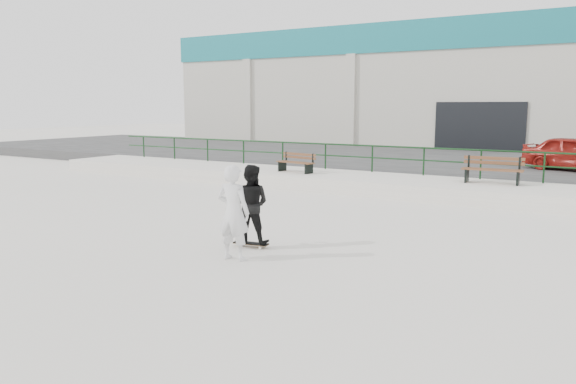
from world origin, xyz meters
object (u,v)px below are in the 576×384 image
Objects in this scene: skateboard at (251,244)px; standing_skater at (251,204)px; bench_right at (493,170)px; bench_left at (296,163)px; seated_skater at (233,213)px.

standing_skater reaches higher than skateboard.
bench_right is 9.82m from standing_skater.
seated_skater is (4.18, -9.61, 0.08)m from bench_left.
seated_skater is (0.28, -0.99, 0.01)m from standing_skater.
bench_left is 9.47m from standing_skater.
seated_skater is at bearing -109.37° from bench_right.
bench_left is at bearing -71.45° from seated_skater.
skateboard is at bearing -55.14° from bench_left.
skateboard is 1.35m from seated_skater.
standing_skater is (-3.10, -9.32, 0.01)m from bench_right.
standing_skater is at bearing 170.80° from skateboard.
standing_skater is 0.89× the size of seated_skater.
bench_left is 9.50m from skateboard.
standing_skater is at bearing -112.47° from bench_right.
bench_right is at bearing -124.87° from standing_skater.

